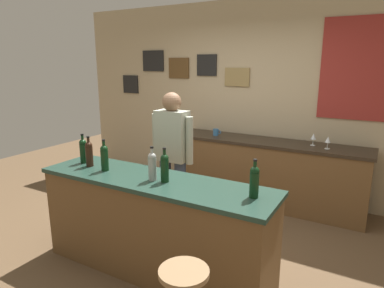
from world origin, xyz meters
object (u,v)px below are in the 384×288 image
(bartender, at_px, (172,154))
(wine_bottle_c, at_px, (104,157))
(wine_bottle_f, at_px, (254,181))
(wine_glass_b, at_px, (328,140))
(coffee_mug, at_px, (216,132))
(wine_glass_a, at_px, (313,137))
(wine_bottle_e, at_px, (165,167))
(wine_bottle_a, at_px, (83,150))
(wine_bottle_d, at_px, (152,165))
(wine_bottle_b, at_px, (89,153))

(bartender, bearing_deg, wine_bottle_c, -108.04)
(wine_bottle_f, height_order, wine_glass_b, wine_bottle_f)
(coffee_mug, bearing_deg, wine_glass_a, 2.70)
(bartender, height_order, wine_bottle_e, bartender)
(wine_glass_b, xyz_separation_m, coffee_mug, (-1.53, 0.03, -0.06))
(bartender, distance_m, wine_bottle_a, 0.95)
(wine_bottle_f, distance_m, coffee_mug, 2.37)
(wine_bottle_d, height_order, wine_glass_a, wine_bottle_d)
(wine_bottle_e, bearing_deg, wine_bottle_d, -171.42)
(wine_bottle_c, bearing_deg, wine_bottle_e, 1.83)
(wine_bottle_b, distance_m, wine_bottle_f, 1.70)
(wine_bottle_f, bearing_deg, wine_bottle_e, -176.55)
(wine_glass_a, bearing_deg, wine_bottle_b, -130.04)
(wine_bottle_b, relative_size, wine_glass_a, 1.97)
(wine_bottle_b, height_order, wine_bottle_f, same)
(wine_bottle_a, distance_m, wine_bottle_d, 0.93)
(coffee_mug, bearing_deg, wine_bottle_b, -101.69)
(bartender, xyz_separation_m, coffee_mug, (-0.07, 1.27, 0.01))
(wine_bottle_c, height_order, wine_bottle_f, same)
(wine_bottle_a, distance_m, wine_glass_b, 2.85)
(wine_bottle_a, bearing_deg, wine_bottle_f, -0.46)
(wine_bottle_b, xyz_separation_m, wine_bottle_e, (0.91, -0.01, 0.00))
(coffee_mug, bearing_deg, bartender, -86.82)
(wine_glass_b, bearing_deg, wine_glass_a, 152.85)
(wine_bottle_d, bearing_deg, wine_bottle_e, 8.58)
(wine_bottle_b, bearing_deg, wine_bottle_d, -1.90)
(bartender, distance_m, wine_bottle_e, 0.88)
(wine_glass_a, bearing_deg, wine_bottle_a, -132.96)
(wine_bottle_c, xyz_separation_m, wine_glass_b, (1.71, 2.03, -0.05))
(wine_bottle_b, xyz_separation_m, wine_bottle_c, (0.23, -0.03, 0.00))
(wine_bottle_e, relative_size, coffee_mug, 2.45)
(wine_bottle_c, distance_m, coffee_mug, 2.07)
(wine_bottle_f, distance_m, wine_glass_b, 1.97)
(bartender, bearing_deg, wine_bottle_f, -30.80)
(wine_bottle_d, xyz_separation_m, wine_bottle_f, (0.91, 0.07, 0.00))
(wine_bottle_d, height_order, wine_glass_b, wine_bottle_d)
(coffee_mug, bearing_deg, wine_bottle_d, -79.78)
(wine_glass_b, distance_m, coffee_mug, 1.53)
(wine_bottle_d, bearing_deg, wine_glass_a, 65.45)
(wine_glass_a, distance_m, wine_glass_b, 0.21)
(wine_bottle_d, xyz_separation_m, coffee_mug, (-0.37, 2.06, -0.11))
(wine_bottle_e, distance_m, wine_glass_a, 2.27)
(wine_bottle_d, relative_size, wine_glass_a, 1.97)
(bartender, bearing_deg, wine_bottle_a, -131.78)
(wine_bottle_c, height_order, wine_glass_b, wine_bottle_c)
(wine_bottle_a, bearing_deg, wine_glass_a, 47.04)
(wine_bottle_d, height_order, coffee_mug, wine_bottle_d)
(wine_bottle_d, height_order, wine_bottle_f, same)
(wine_bottle_b, height_order, wine_glass_b, wine_bottle_b)
(bartender, relative_size, wine_bottle_f, 5.29)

